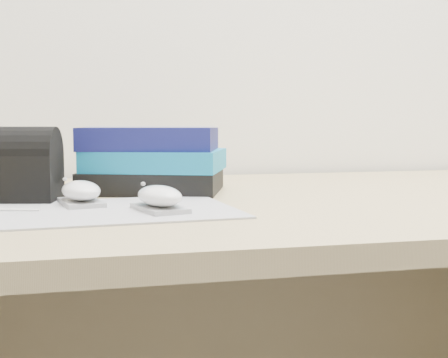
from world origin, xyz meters
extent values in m
cube|color=tan|center=(0.00, 1.58, 0.71)|extent=(1.60, 0.80, 0.03)
cube|color=tan|center=(0.00, 1.96, 0.35)|extent=(1.52, 0.03, 0.35)
cube|color=gray|center=(-0.25, 1.47, 0.73)|extent=(0.33, 0.27, 0.00)
cube|color=#9E9EA0|center=(-0.30, 1.53, 0.74)|extent=(0.07, 0.10, 0.01)
ellipsoid|color=white|center=(-0.30, 1.53, 0.75)|extent=(0.07, 0.10, 0.03)
ellipsoid|color=gray|center=(-0.32, 1.53, 0.77)|extent=(0.01, 0.01, 0.01)
cube|color=#9D9C9F|center=(-0.19, 1.44, 0.74)|extent=(0.07, 0.10, 0.01)
ellipsoid|color=white|center=(-0.19, 1.44, 0.75)|extent=(0.07, 0.10, 0.03)
ellipsoid|color=gray|center=(-0.22, 1.44, 0.77)|extent=(0.01, 0.01, 0.01)
cube|color=black|center=(-0.17, 1.69, 0.75)|extent=(0.27, 0.25, 0.04)
cube|color=#0F77A9|center=(-0.16, 1.69, 0.78)|extent=(0.27, 0.25, 0.04)
cube|color=#121553|center=(-0.17, 1.69, 0.82)|extent=(0.26, 0.23, 0.04)
cube|color=white|center=(-0.17, 1.67, 0.84)|extent=(0.23, 0.11, 0.00)
cube|color=black|center=(-0.39, 1.60, 0.77)|extent=(0.14, 0.11, 0.07)
cylinder|color=black|center=(-0.39, 1.60, 0.80)|extent=(0.14, 0.11, 0.09)
camera|label=1|loc=(-0.31, 0.61, 0.85)|focal=50.00mm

